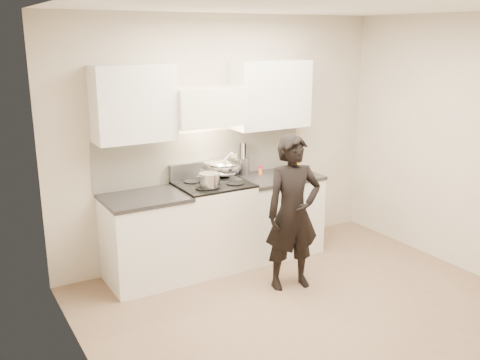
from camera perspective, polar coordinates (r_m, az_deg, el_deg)
name	(u,v)px	position (r m, az deg, el deg)	size (l,w,h in m)	color
ground_plane	(315,313)	(5.11, 8.04, -13.91)	(4.00, 4.00, 0.00)	#86674D
room_shell	(291,136)	(4.81, 5.46, 4.66)	(4.04, 3.54, 2.70)	beige
stove	(214,225)	(5.85, -2.81, -4.77)	(0.76, 0.65, 0.96)	white
counter_right	(277,213)	(6.26, 3.94, -3.57)	(0.92, 0.67, 0.92)	white
counter_left	(146,239)	(5.56, -9.99, -6.23)	(0.82, 0.67, 0.92)	white
wok	(223,167)	(5.89, -1.82, 1.45)	(0.42, 0.52, 0.34)	silver
stock_pot	(210,180)	(5.51, -3.27, 0.01)	(0.30, 0.24, 0.14)	silver
utensil_crock	(243,165)	(6.14, 0.36, 1.63)	(0.13, 0.13, 0.36)	#9898A1
spice_jar	(260,170)	(6.15, 2.19, 1.08)	(0.05, 0.05, 0.10)	orange
oil_glass	(296,164)	(6.38, 5.96, 1.72)	(0.08, 0.08, 0.15)	#CA720C
person	(293,213)	(5.30, 5.66, -3.50)	(0.57, 0.37, 1.56)	black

